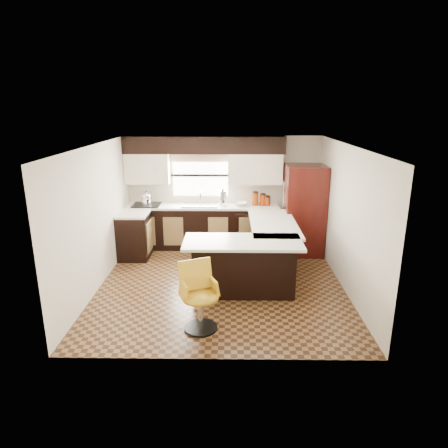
{
  "coord_description": "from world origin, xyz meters",
  "views": [
    {
      "loc": [
        0.15,
        -6.45,
        3.01
      ],
      "look_at": [
        0.04,
        0.45,
        0.96
      ],
      "focal_mm": 32.0,
      "sensor_mm": 36.0,
      "label": 1
    }
  ],
  "objects_px": {
    "peninsula_long": "(270,247)",
    "peninsula_return": "(243,267)",
    "refrigerator": "(304,210)",
    "bar_chair": "(200,298)"
  },
  "relations": [
    {
      "from": "peninsula_long",
      "to": "bar_chair",
      "type": "xyz_separation_m",
      "value": [
        -1.16,
        -2.13,
        0.03
      ]
    },
    {
      "from": "peninsula_long",
      "to": "bar_chair",
      "type": "relative_size",
      "value": 2.02
    },
    {
      "from": "peninsula_long",
      "to": "refrigerator",
      "type": "relative_size",
      "value": 1.05
    },
    {
      "from": "peninsula_return",
      "to": "refrigerator",
      "type": "height_order",
      "value": "refrigerator"
    },
    {
      "from": "bar_chair",
      "to": "peninsula_long",
      "type": "bearing_deg",
      "value": 38.52
    },
    {
      "from": "peninsula_long",
      "to": "bar_chair",
      "type": "height_order",
      "value": "bar_chair"
    },
    {
      "from": "peninsula_long",
      "to": "peninsula_return",
      "type": "bearing_deg",
      "value": -118.3
    },
    {
      "from": "peninsula_return",
      "to": "peninsula_long",
      "type": "bearing_deg",
      "value": 61.7
    },
    {
      "from": "peninsula_return",
      "to": "bar_chair",
      "type": "distance_m",
      "value": 1.31
    },
    {
      "from": "refrigerator",
      "to": "peninsula_long",
      "type": "bearing_deg",
      "value": -129.56
    }
  ]
}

